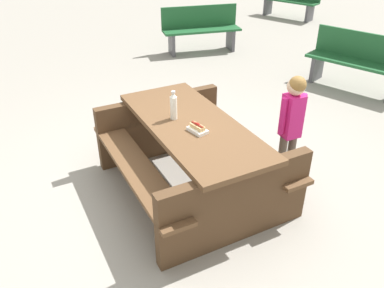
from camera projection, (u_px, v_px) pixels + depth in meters
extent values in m
plane|color=gray|center=(192.00, 189.00, 3.96)|extent=(30.00, 30.00, 0.00)
cube|color=brown|center=(192.00, 125.00, 3.59)|extent=(1.94, 1.22, 0.05)
cube|color=brown|center=(241.00, 139.00, 3.96)|extent=(1.81, 0.76, 0.04)
cube|color=brown|center=(137.00, 168.00, 3.52)|extent=(1.81, 0.76, 0.04)
cube|color=#4D3520|center=(236.00, 206.00, 3.19)|extent=(0.48, 1.37, 0.70)
cube|color=#4D3520|center=(160.00, 126.00, 4.38)|extent=(0.48, 1.37, 0.70)
cylinder|color=silver|center=(174.00, 108.00, 3.59)|extent=(0.06, 0.06, 0.22)
cone|color=silver|center=(173.00, 95.00, 3.53)|extent=(0.06, 0.06, 0.04)
cylinder|color=silver|center=(173.00, 92.00, 3.51)|extent=(0.04, 0.04, 0.02)
cube|color=white|center=(197.00, 130.00, 3.43)|extent=(0.21, 0.18, 0.03)
cube|color=#D8B272|center=(197.00, 127.00, 3.41)|extent=(0.16, 0.12, 0.04)
cylinder|color=maroon|center=(197.00, 125.00, 3.40)|extent=(0.14, 0.09, 0.03)
ellipsoid|color=maroon|center=(197.00, 124.00, 3.39)|extent=(0.07, 0.05, 0.01)
cylinder|color=brown|center=(281.00, 159.00, 3.97)|extent=(0.08, 0.08, 0.51)
cylinder|color=brown|center=(291.00, 156.00, 4.01)|extent=(0.08, 0.08, 0.51)
cube|color=#D11E72|center=(292.00, 116.00, 3.75)|extent=(0.19, 0.20, 0.43)
cylinder|color=#D11E72|center=(283.00, 116.00, 3.70)|extent=(0.06, 0.06, 0.37)
cylinder|color=#D11E72|center=(302.00, 112.00, 3.77)|extent=(0.06, 0.06, 0.37)
sphere|color=beige|center=(296.00, 86.00, 3.59)|extent=(0.17, 0.17, 0.17)
sphere|color=olive|center=(298.00, 85.00, 3.57)|extent=(0.16, 0.16, 0.16)
cube|color=#1E592D|center=(356.00, 63.00, 5.94)|extent=(1.45, 1.21, 0.04)
cube|color=#1E592D|center=(364.00, 46.00, 5.95)|extent=(1.23, 0.92, 0.40)
cube|color=#4C4C51|center=(317.00, 68.00, 6.40)|extent=(0.26, 0.33, 0.41)
cube|color=#1E592D|center=(202.00, 30.00, 7.57)|extent=(0.50, 1.52, 0.04)
cube|color=#1E592D|center=(199.00, 16.00, 7.61)|extent=(0.14, 1.50, 0.40)
cube|color=#4C4C51|center=(172.00, 44.00, 7.55)|extent=(0.36, 0.08, 0.41)
cube|color=#4C4C51|center=(230.00, 39.00, 7.83)|extent=(0.36, 0.08, 0.41)
cube|color=#1E592D|center=(289.00, 1.00, 10.04)|extent=(1.43, 1.24, 0.04)
cube|color=#4C4C51|center=(268.00, 7.00, 10.49)|extent=(0.27, 0.32, 0.41)
cube|color=#4C4C51|center=(310.00, 13.00, 9.82)|extent=(0.27, 0.32, 0.41)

